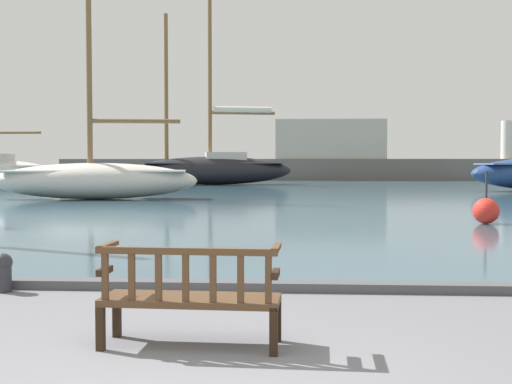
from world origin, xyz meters
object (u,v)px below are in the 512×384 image
object	(u,v)px
channel_buoy	(486,211)
sailboat_mid_starboard	(96,178)
sailboat_centre_channel	(214,166)
mooring_bollard	(3,271)
park_bench	(190,295)

from	to	relation	value
channel_buoy	sailboat_mid_starboard	bearing A→B (deg)	142.19
sailboat_centre_channel	channel_buoy	world-z (taller)	sailboat_centre_channel
mooring_bollard	channel_buoy	world-z (taller)	channel_buoy
channel_buoy	park_bench	bearing A→B (deg)	-117.63
sailboat_mid_starboard	mooring_bollard	size ratio (longest dim) A/B	22.09
channel_buoy	sailboat_centre_channel	bearing A→B (deg)	110.18
sailboat_mid_starboard	sailboat_centre_channel	distance (m)	18.96
park_bench	mooring_bollard	world-z (taller)	park_bench
park_bench	sailboat_centre_channel	world-z (taller)	sailboat_centre_channel
sailboat_mid_starboard	channel_buoy	distance (m)	17.23
sailboat_mid_starboard	channel_buoy	size ratio (longest dim) A/B	8.02
mooring_bollard	park_bench	bearing A→B (deg)	-39.38
channel_buoy	mooring_bollard	bearing A→B (deg)	-134.21
park_bench	sailboat_centre_channel	distance (m)	40.80
park_bench	sailboat_centre_channel	xyz separation A→B (m)	(-4.91, 40.49, 0.93)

